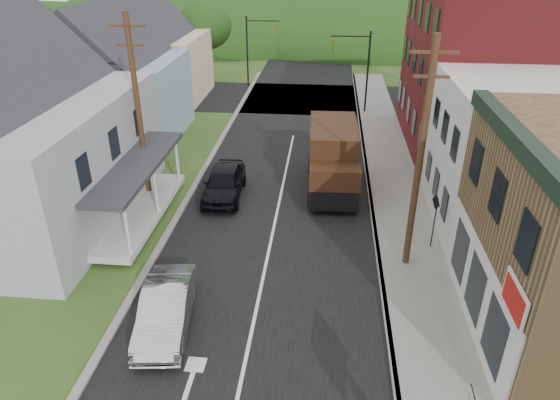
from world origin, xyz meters
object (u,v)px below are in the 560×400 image
(delivery_van, at_px, (333,159))
(dark_sedan, at_px, (224,183))
(warning_sign, at_px, (435,214))
(silver_sedan, at_px, (166,309))

(delivery_van, bearing_deg, dark_sedan, -166.82)
(delivery_van, xyz_separation_m, warning_sign, (4.18, -5.43, 0.02))
(silver_sedan, bearing_deg, warning_sign, 23.50)
(silver_sedan, xyz_separation_m, dark_sedan, (0.03, 9.70, 0.06))
(warning_sign, bearing_deg, delivery_van, 111.59)
(silver_sedan, xyz_separation_m, warning_sign, (9.64, 5.74, 0.98))
(dark_sedan, xyz_separation_m, warning_sign, (9.62, -3.96, 0.92))
(silver_sedan, xyz_separation_m, delivery_van, (5.46, 11.17, 0.96))
(dark_sedan, bearing_deg, warning_sign, -24.13)
(delivery_van, bearing_deg, warning_sign, -54.41)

